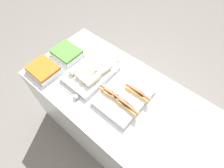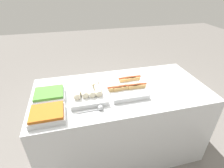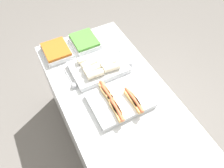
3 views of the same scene
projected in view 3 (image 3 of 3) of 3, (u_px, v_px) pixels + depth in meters
name	position (u px, v px, depth m)	size (l,w,h in m)	color
ground_plane	(116.00, 142.00, 2.44)	(12.00, 12.00, 0.00)	slate
counter	(117.00, 124.00, 2.10)	(1.79, 0.86, 0.87)	silver
tray_hotdogs	(120.00, 100.00, 1.70)	(0.40, 0.46, 0.10)	silver
tray_wraps	(98.00, 67.00, 1.90)	(0.33, 0.48, 0.11)	silver
tray_side_front	(56.00, 51.00, 2.03)	(0.28, 0.24, 0.07)	silver
tray_side_back	(85.00, 42.00, 2.11)	(0.28, 0.24, 0.07)	silver
serving_spoon_near	(73.00, 84.00, 1.81)	(0.24, 0.05, 0.05)	#B2B5BA
serving_spoon_far	(129.00, 63.00, 1.96)	(0.26, 0.05, 0.05)	#B2B5BA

